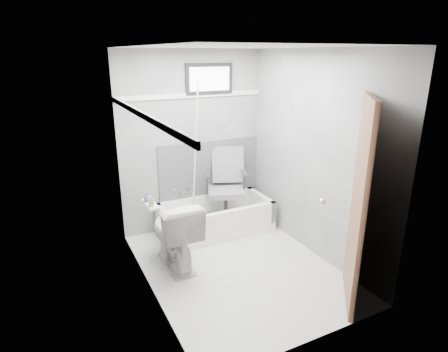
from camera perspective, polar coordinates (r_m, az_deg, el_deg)
floor at (r=4.43m, az=2.08°, el=-13.68°), size 2.60×2.60×0.00m
ceiling at (r=3.76m, az=2.52°, el=19.11°), size 2.60×2.60×0.00m
wall_back at (r=5.07m, az=-4.81°, el=5.17°), size 2.00×0.02×2.40m
wall_front at (r=2.93m, az=14.62°, el=-5.36°), size 2.00×0.02×2.40m
wall_left at (r=3.58m, az=-11.91°, el=-0.77°), size 0.02×2.60×2.40m
wall_right at (r=4.48m, az=13.59°, el=2.96°), size 0.02×2.60×2.40m
bathtub at (r=5.13m, az=-1.26°, el=-6.32°), size 1.50×0.70×0.42m
office_chair at (r=5.09m, az=0.27°, el=-1.56°), size 0.74×0.74×0.99m
toilet at (r=4.31m, az=-7.57°, el=-8.65°), size 0.46×0.82×0.81m
door at (r=3.70m, az=25.82°, el=-4.98°), size 0.78×0.78×2.00m
window at (r=5.03m, az=-2.27°, el=14.57°), size 0.66×0.04×0.40m
backerboard at (r=5.26m, az=-2.13°, el=1.19°), size 1.50×0.02×0.78m
trim_back at (r=4.95m, az=-4.95°, el=12.14°), size 2.00×0.02×0.06m
trim_left at (r=3.44m, az=-12.38°, el=9.08°), size 0.02×2.60×0.06m
pole at (r=4.87m, az=-4.43°, el=2.80°), size 0.02×0.32×1.93m
shelf at (r=3.83m, az=-11.18°, el=-4.23°), size 0.10×0.32×0.02m
soap_bottle_a at (r=3.73m, az=-11.05°, el=-3.75°), size 0.06×0.06×0.11m
soap_bottle_b at (r=3.86m, az=-11.62°, el=-3.13°), size 0.10×0.10×0.10m
faucet at (r=5.16m, az=-6.56°, el=-2.19°), size 0.26×0.10×0.16m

